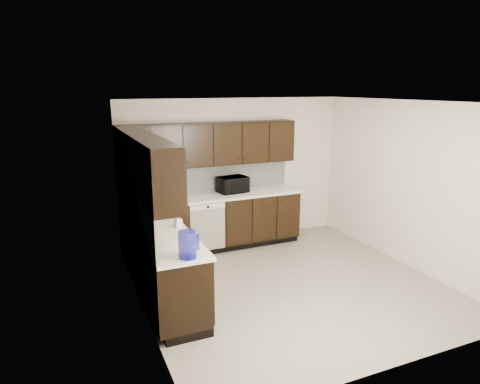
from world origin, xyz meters
name	(u,v)px	position (x,y,z in m)	size (l,w,h in m)	color
floor	(289,284)	(0.00, 0.00, 0.00)	(4.00, 4.00, 0.00)	gray
ceiling	(294,102)	(0.00, 0.00, 2.50)	(4.00, 4.00, 0.00)	white
wall_back	(234,171)	(0.00, 2.00, 1.25)	(4.00, 0.02, 2.50)	beige
wall_left	(140,215)	(-2.00, 0.00, 1.25)	(0.02, 4.00, 2.50)	beige
wall_right	(407,185)	(2.00, 0.00, 1.25)	(0.02, 4.00, 2.50)	beige
wall_front	(402,249)	(0.00, -2.00, 1.25)	(4.00, 0.02, 2.50)	beige
lower_cabinets	(195,241)	(-1.01, 1.11, 0.41)	(3.00, 2.80, 0.90)	black
countertop	(194,209)	(-1.01, 1.11, 0.92)	(3.03, 2.83, 0.04)	white
backsplash	(176,190)	(-1.22, 1.32, 1.18)	(3.00, 2.80, 0.48)	beige
upper_cabinets	(185,152)	(-1.10, 1.20, 1.77)	(3.00, 2.80, 0.70)	black
dishwasher	(208,224)	(-0.70, 1.41, 0.55)	(0.58, 0.04, 0.78)	beige
sink	(169,242)	(-1.68, -0.01, 0.88)	(0.54, 0.82, 0.42)	beige
microwave	(233,185)	(-0.13, 1.74, 1.07)	(0.49, 0.33, 0.27)	black
soap_bottle_a	(178,221)	(-1.48, 0.27, 1.03)	(0.08, 0.08, 0.18)	gray
soap_bottle_b	(151,216)	(-1.77, 0.54, 1.06)	(0.09, 0.09, 0.24)	gray
toaster_oven	(137,197)	(-1.75, 1.67, 1.04)	(0.31, 0.23, 0.19)	silver
storage_bin	(150,203)	(-1.61, 1.35, 1.02)	(0.40, 0.30, 0.16)	white
blue_pitcher	(187,245)	(-1.64, -0.70, 1.08)	(0.19, 0.19, 0.29)	#101099
teal_tumbler	(167,208)	(-1.48, 0.87, 1.05)	(0.10, 0.10, 0.22)	#0D958E
paper_towel_roll	(149,198)	(-1.62, 1.35, 1.08)	(0.13, 0.13, 0.29)	white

